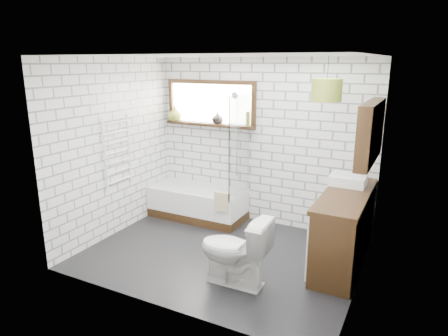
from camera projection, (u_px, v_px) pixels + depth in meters
The scene contains 22 objects.
floor at pixel (222, 255), 5.21m from camera, with size 3.40×2.60×0.01m, color black.
ceiling at pixel (221, 55), 4.56m from camera, with size 3.40×2.60×0.01m, color white.
wall_back at pixel (261, 143), 6.01m from camera, with size 3.40×0.01×2.50m, color white.
wall_front at pixel (158, 192), 3.76m from camera, with size 3.40×0.01×2.50m, color white.
wall_left at pixel (115, 148), 5.64m from camera, with size 0.01×2.60×2.50m, color white.
wall_right at pixel (367, 180), 4.14m from camera, with size 0.01×2.60×2.50m, color white.
window at pixel (210, 104), 6.20m from camera, with size 1.52×0.16×0.68m, color black.
towel_radiator at pixel (117, 152), 5.63m from camera, with size 0.06×0.52×1.00m, color white.
mirror_cabinet at pixel (370, 132), 4.59m from camera, with size 0.16×1.20×0.70m, color black.
shower_riser at pixel (236, 135), 6.12m from camera, with size 0.02×0.02×1.30m, color silver.
bathtub at pixel (198, 203), 6.39m from camera, with size 1.51×0.67×0.49m, color white.
shower_screen at pixel (240, 146), 5.81m from camera, with size 0.02×0.72×1.50m, color white.
towel_green at pixel (222, 202), 5.78m from camera, with size 0.20×0.05×0.27m, color olive.
towel_beige at pixel (222, 202), 5.78m from camera, with size 0.22×0.06×0.29m, color tan.
vanity at pixel (344, 229), 4.88m from camera, with size 0.52×1.60×0.92m, color black.
basin at pixel (348, 180), 5.07m from camera, with size 0.43×0.38×0.13m, color white.
tap at pixel (362, 176), 4.98m from camera, with size 0.03×0.03×0.17m, color silver.
toilet at pixel (234, 250), 4.44m from camera, with size 0.80×0.45×0.81m, color white.
vase_olive at pixel (175, 114), 6.51m from camera, with size 0.22×0.22×0.23m, color olive.
vase_dark at pixel (218, 119), 6.17m from camera, with size 0.18×0.18×0.18m, color black.
bottle at pixel (247, 120), 5.94m from camera, with size 0.07×0.07×0.21m, color olive.
pendant at pixel (327, 90), 4.87m from camera, with size 0.37×0.37×0.27m, color olive.
Camera 1 is at (2.19, -4.21, 2.44)m, focal length 32.00 mm.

